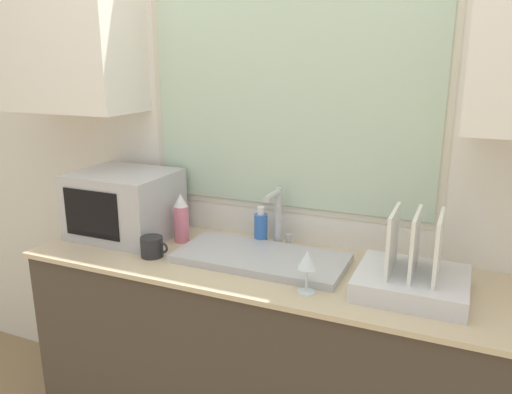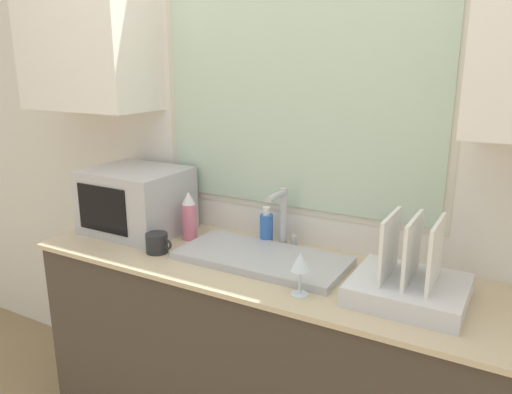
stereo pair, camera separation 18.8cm
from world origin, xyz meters
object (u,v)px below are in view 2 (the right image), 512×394
object	(u,v)px
dish_rack	(409,283)
spray_bottle	(189,216)
wine_glass	(300,263)
faucet	(283,215)
mug_near_sink	(157,243)
microwave	(137,200)
soap_bottle	(266,228)

from	to	relation	value
dish_rack	spray_bottle	size ratio (longest dim) A/B	1.69
dish_rack	wine_glass	bearing A→B (deg)	-156.21
faucet	dish_rack	xyz separation A→B (m)	(0.58, -0.22, -0.09)
mug_near_sink	wine_glass	bearing A→B (deg)	-5.20
faucet	microwave	xyz separation A→B (m)	(-0.69, -0.13, -0.00)
wine_glass	spray_bottle	bearing A→B (deg)	158.45
dish_rack	mug_near_sink	world-z (taller)	dish_rack
spray_bottle	soap_bottle	world-z (taller)	spray_bottle
faucet	wine_glass	xyz separation A→B (m)	(0.25, -0.36, -0.04)
microwave	wine_glass	distance (m)	0.97
faucet	soap_bottle	bearing A→B (deg)	177.34
faucet	soap_bottle	xyz separation A→B (m)	(-0.08, 0.00, -0.08)
soap_bottle	spray_bottle	bearing A→B (deg)	-162.48
dish_rack	mug_near_sink	xyz separation A→B (m)	(-1.01, -0.08, -0.02)
faucet	microwave	world-z (taller)	microwave
faucet	dish_rack	world-z (taller)	dish_rack
spray_bottle	dish_rack	bearing A→B (deg)	-6.59
soap_bottle	microwave	bearing A→B (deg)	-167.79
dish_rack	wine_glass	size ratio (longest dim) A/B	2.41
spray_bottle	wine_glass	size ratio (longest dim) A/B	1.42
dish_rack	soap_bottle	bearing A→B (deg)	161.52
soap_bottle	wine_glass	world-z (taller)	soap_bottle
microwave	spray_bottle	distance (m)	0.28
soap_bottle	mug_near_sink	distance (m)	0.47
dish_rack	mug_near_sink	bearing A→B (deg)	-175.22
spray_bottle	soap_bottle	distance (m)	0.35
spray_bottle	soap_bottle	xyz separation A→B (m)	(0.34, 0.11, -0.03)
mug_near_sink	wine_glass	world-z (taller)	wine_glass
spray_bottle	wine_glass	bearing A→B (deg)	-21.55
spray_bottle	mug_near_sink	world-z (taller)	spray_bottle
microwave	spray_bottle	bearing A→B (deg)	5.56
wine_glass	microwave	bearing A→B (deg)	166.03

